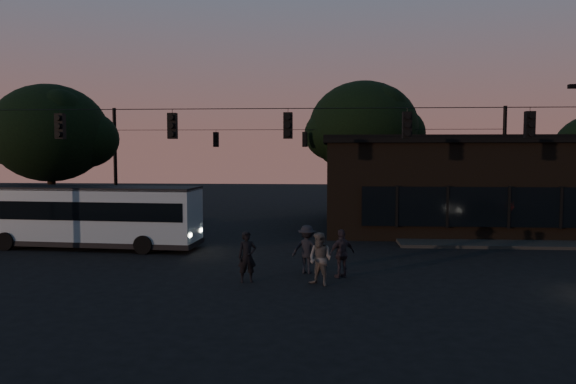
# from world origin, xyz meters

# --- Properties ---
(ground) EXTENTS (120.00, 120.00, 0.00)m
(ground) POSITION_xyz_m (0.00, 0.00, 0.00)
(ground) COLOR black
(ground) RESTS_ON ground
(sidewalk_far_right) EXTENTS (14.00, 10.00, 0.15)m
(sidewalk_far_right) POSITION_xyz_m (12.00, 14.00, 0.07)
(sidewalk_far_right) COLOR black
(sidewalk_far_right) RESTS_ON ground
(sidewalk_far_left) EXTENTS (14.00, 10.00, 0.15)m
(sidewalk_far_left) POSITION_xyz_m (-14.00, 14.00, 0.07)
(sidewalk_far_left) COLOR black
(sidewalk_far_left) RESTS_ON ground
(building) EXTENTS (15.40, 10.41, 5.40)m
(building) POSITION_xyz_m (9.00, 15.97, 2.71)
(building) COLOR black
(building) RESTS_ON ground
(tree_behind) EXTENTS (7.60, 7.60, 9.43)m
(tree_behind) POSITION_xyz_m (4.00, 22.00, 6.19)
(tree_behind) COLOR black
(tree_behind) RESTS_ON ground
(tree_left) EXTENTS (6.40, 6.40, 8.30)m
(tree_left) POSITION_xyz_m (-14.00, 13.00, 5.57)
(tree_left) COLOR black
(tree_left) RESTS_ON ground
(signal_rig_near) EXTENTS (26.24, 0.30, 7.50)m
(signal_rig_near) POSITION_xyz_m (0.00, 4.00, 4.45)
(signal_rig_near) COLOR black
(signal_rig_near) RESTS_ON ground
(signal_rig_far) EXTENTS (26.24, 0.30, 7.50)m
(signal_rig_far) POSITION_xyz_m (0.00, 20.00, 4.20)
(signal_rig_far) COLOR black
(signal_rig_far) RESTS_ON ground
(bus) EXTENTS (10.51, 3.16, 2.92)m
(bus) POSITION_xyz_m (-9.63, 8.02, 1.64)
(bus) COLOR #7D92A0
(bus) RESTS_ON ground
(pedestrian_a) EXTENTS (0.76, 0.62, 1.79)m
(pedestrian_a) POSITION_xyz_m (-1.27, 1.68, 0.90)
(pedestrian_a) COLOR black
(pedestrian_a) RESTS_ON ground
(pedestrian_b) EXTENTS (1.12, 1.06, 1.82)m
(pedestrian_b) POSITION_xyz_m (1.28, 1.36, 0.91)
(pedestrian_b) COLOR #4F4B48
(pedestrian_b) RESTS_ON ground
(pedestrian_c) EXTENTS (1.11, 0.88, 1.76)m
(pedestrian_c) POSITION_xyz_m (2.05, 2.60, 0.88)
(pedestrian_c) COLOR black
(pedestrian_c) RESTS_ON ground
(pedestrian_d) EXTENTS (1.28, 0.89, 1.81)m
(pedestrian_d) POSITION_xyz_m (0.77, 3.29, 0.90)
(pedestrian_d) COLOR black
(pedestrian_d) RESTS_ON ground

